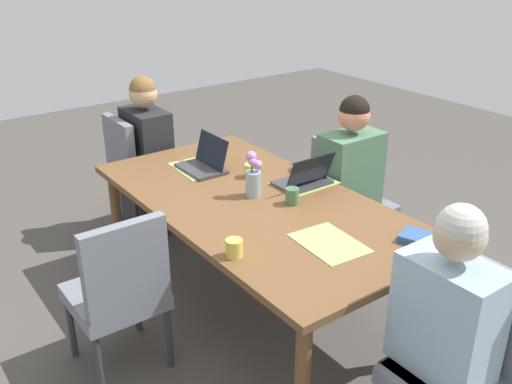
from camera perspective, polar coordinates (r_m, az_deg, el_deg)
name	(u,v)px	position (r m, az deg, el deg)	size (l,w,h in m)	color
ground_plane	(256,306)	(3.61, 0.00, -11.24)	(10.00, 10.00, 0.00)	#4C4742
dining_table	(256,211)	(3.27, 0.00, -1.86)	(2.08, 1.07, 0.72)	brown
chair_head_left_left_near	(463,358)	(2.60, 19.91, -15.25)	(0.44, 0.44, 0.90)	slate
person_head_left_left_near	(441,352)	(2.56, 17.87, -14.89)	(0.40, 0.36, 1.19)	#2D2D33
chair_head_right_left_mid	(136,168)	(4.38, -11.79, 2.30)	(0.44, 0.44, 0.90)	slate
person_head_right_left_mid	(149,165)	(4.35, -10.59, 2.63)	(0.40, 0.36, 1.19)	#2D2D33
chair_near_left_far	(347,193)	(3.93, 9.00, -0.06)	(0.44, 0.44, 0.90)	slate
person_near_left_far	(348,195)	(3.83, 9.17, -0.28)	(0.36, 0.40, 1.19)	#2D2D33
chair_far_right_near	(120,288)	(2.95, -13.40, -9.28)	(0.44, 0.44, 0.90)	slate
flower_vase	(253,177)	(3.25, -0.27, 1.53)	(0.09, 0.10, 0.27)	#8EA8B7
placemat_head_left_left_near	(329,243)	(2.82, 7.31, -5.05)	(0.36, 0.26, 0.00)	#9EBC66
placemat_head_right_left_mid	(198,168)	(3.71, -5.80, 2.39)	(0.36, 0.26, 0.00)	#9EBC66
placemat_near_left_far	(304,183)	(3.48, 4.83, 0.88)	(0.36, 0.26, 0.00)	#9EBC66
laptop_near_left_far	(305,179)	(3.43, 4.85, 1.31)	(0.22, 0.32, 0.20)	#38383D
laptop_head_right_left_mid	(204,163)	(3.68, -5.15, 2.90)	(0.32, 0.22, 0.21)	#38383D
coffee_mug_near_left	(292,196)	(3.19, 3.61, -0.41)	(0.08, 0.08, 0.09)	#47704C
coffee_mug_near_right	(251,171)	(3.54, -0.47, 2.15)	(0.08, 0.08, 0.08)	#DBC64C
coffee_mug_centre_left	(234,248)	(2.67, -2.18, -5.58)	(0.08, 0.08, 0.09)	#DBC64C
book_red_cover	(422,239)	(2.92, 16.15, -4.49)	(0.20, 0.14, 0.04)	#335693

